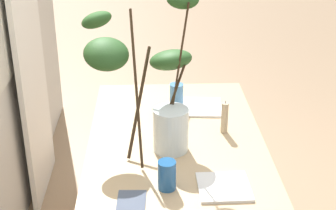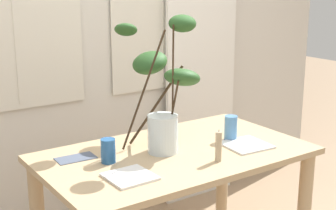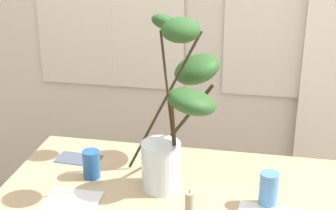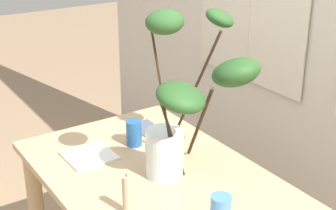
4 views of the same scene
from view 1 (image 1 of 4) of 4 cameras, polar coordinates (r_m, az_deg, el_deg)
The scene contains 9 objects.
curtain_sheer_side at distance 3.06m, azimuth -15.72°, elevation 8.58°, with size 0.62×0.03×2.20m, color white.
dining_table at distance 2.42m, azimuth 0.95°, elevation -7.17°, with size 1.40×0.82×0.77m.
vase_with_branches at distance 2.20m, azimuth -1.92°, elevation 2.92°, with size 0.41×0.56×0.72m.
drinking_glass_blue_left at distance 2.01m, azimuth -0.12°, elevation -7.90°, with size 0.07×0.07×0.12m, color #235693.
drinking_glass_blue_right at distance 2.65m, azimuth 0.96°, elevation 0.96°, with size 0.07×0.07×0.14m, color #4C84BC.
plate_square_left at distance 2.05m, azimuth 6.32°, elevation -9.14°, with size 0.21×0.21×0.01m, color white.
plate_square_right at distance 2.69m, azimuth 3.60°, elevation -0.23°, with size 0.23×0.23×0.01m, color white.
napkin_folded at distance 1.95m, azimuth -4.20°, elevation -11.23°, with size 0.20×0.11×0.00m, color #4C566B.
pillar_candle at distance 2.42m, azimuth 6.39°, elevation -1.44°, with size 0.03×0.03×0.16m.
Camera 1 is at (-2.04, 0.12, 1.93)m, focal length 54.13 mm.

